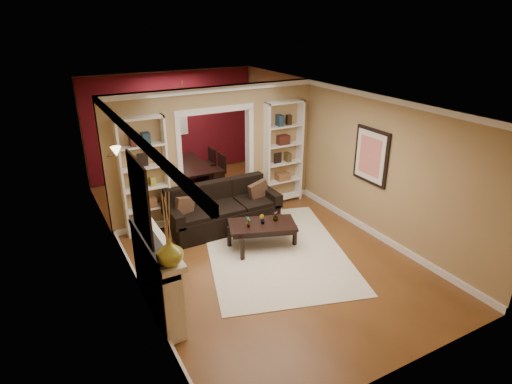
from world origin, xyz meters
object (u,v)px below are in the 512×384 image
bookshelf_right (283,153)px  sofa (223,207)px  fireplace (158,276)px  bookshelf_left (144,177)px  dining_table (188,176)px  coffee_table (262,235)px

bookshelf_right → sofa: bearing=-161.7°
bookshelf_right → fireplace: bearing=-145.2°
bookshelf_left → bookshelf_right: (3.10, 0.00, 0.00)m
sofa → bookshelf_right: size_ratio=0.98×
dining_table → bookshelf_right: bearing=-138.6°
sofa → bookshelf_right: bearing=18.3°
bookshelf_left → bookshelf_right: 3.10m
sofa → fireplace: 2.72m
sofa → coffee_table: size_ratio=1.85×
bookshelf_right → dining_table: bearing=131.4°
coffee_table → fireplace: (-2.21, -0.91, 0.35)m
coffee_table → dining_table: size_ratio=0.70×
bookshelf_left → coffee_table: bearing=-44.1°
bookshelf_left → bookshelf_right: size_ratio=1.00×
bookshelf_right → dining_table: 2.57m
coffee_table → bookshelf_left: bookshelf_left is taller
sofa → bookshelf_left: 1.63m
bookshelf_left → fireplace: (-0.54, -2.53, -0.57)m
sofa → bookshelf_left: size_ratio=0.98×
bookshelf_right → fireplace: (-3.64, -2.53, -0.57)m
bookshelf_left → dining_table: bookshelf_left is taller
coffee_table → bookshelf_left: bearing=155.7°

